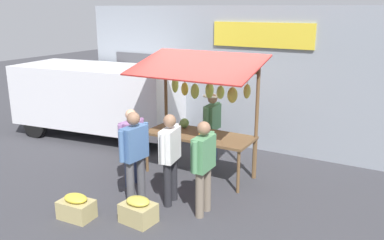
{
  "coord_description": "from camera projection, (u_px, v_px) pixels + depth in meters",
  "views": [
    {
      "loc": [
        -3.75,
        6.87,
        3.35
      ],
      "look_at": [
        0.0,
        0.3,
        1.25
      ],
      "focal_mm": 37.95,
      "sensor_mm": 36.0,
      "label": 1
    }
  ],
  "objects": [
    {
      "name": "ground_plane",
      "position": [
        199.0,
        174.0,
        8.44
      ],
      "size": [
        40.0,
        40.0,
        0.0
      ],
      "primitive_type": "plane",
      "color": "#38383D"
    },
    {
      "name": "street_backdrop",
      "position": [
        241.0,
        78.0,
        9.84
      ],
      "size": [
        9.0,
        0.3,
        3.4
      ],
      "color": "#8C939E",
      "rests_on": "ground"
    },
    {
      "name": "market_stall",
      "position": [
        201.0,
        102.0,
        8.07
      ],
      "size": [
        2.5,
        1.46,
        2.5
      ],
      "color": "brown",
      "rests_on": "ground"
    },
    {
      "name": "vendor_with_sunhat",
      "position": [
        212.0,
        123.0,
        8.86
      ],
      "size": [
        0.4,
        0.68,
        1.56
      ],
      "rotation": [
        0.0,
        0.0,
        1.6
      ],
      "color": "navy",
      "rests_on": "ground"
    },
    {
      "name": "shopper_in_grey_tee",
      "position": [
        204.0,
        162.0,
        6.6
      ],
      "size": [
        0.23,
        0.69,
        1.61
      ],
      "rotation": [
        0.0,
        0.0,
        -1.55
      ],
      "color": "#726656",
      "rests_on": "ground"
    },
    {
      "name": "shopper_with_shopping_bag",
      "position": [
        135.0,
        151.0,
        6.98
      ],
      "size": [
        0.26,
        0.7,
        1.66
      ],
      "rotation": [
        0.0,
        0.0,
        -1.66
      ],
      "color": "#4C4C51",
      "rests_on": "ground"
    },
    {
      "name": "shopper_with_ponytail",
      "position": [
        170.0,
        153.0,
        6.97
      ],
      "size": [
        0.3,
        0.69,
        1.62
      ],
      "rotation": [
        0.0,
        0.0,
        -1.4
      ],
      "color": "#232328",
      "rests_on": "ground"
    },
    {
      "name": "shopper_in_striped_shirt",
      "position": [
        132.0,
        142.0,
        7.75
      ],
      "size": [
        0.27,
        0.66,
        1.52
      ],
      "rotation": [
        0.0,
        0.0,
        -1.69
      ],
      "color": "navy",
      "rests_on": "ground"
    },
    {
      "name": "parked_van",
      "position": [
        94.0,
        94.0,
        10.82
      ],
      "size": [
        4.6,
        2.38,
        1.88
      ],
      "rotation": [
        0.0,
        0.0,
        0.13
      ],
      "color": "silver",
      "rests_on": "ground"
    },
    {
      "name": "produce_crate_near",
      "position": [
        76.0,
        207.0,
        6.64
      ],
      "size": [
        0.58,
        0.41,
        0.42
      ],
      "color": "tan",
      "rests_on": "ground"
    },
    {
      "name": "produce_crate_side",
      "position": [
        138.0,
        211.0,
        6.52
      ],
      "size": [
        0.57,
        0.45,
        0.43
      ],
      "color": "tan",
      "rests_on": "ground"
    }
  ]
}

